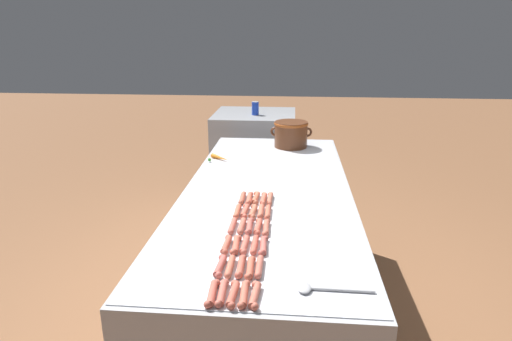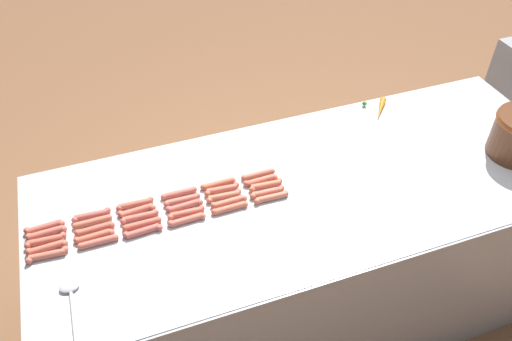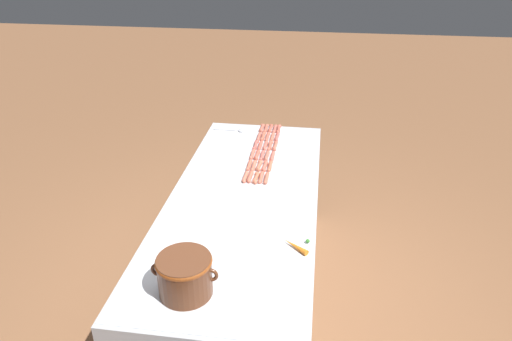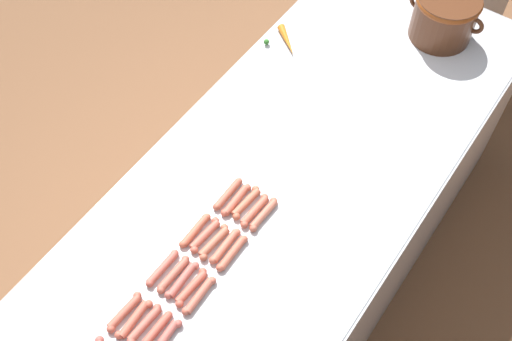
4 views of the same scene
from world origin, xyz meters
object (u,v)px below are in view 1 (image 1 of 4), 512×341
(hot_dog_12, at_px, (233,294))
(back_cabinet, at_px, (255,163))
(hot_dog_22, at_px, (261,211))
(bean_pot, at_px, (291,133))
(hot_dog_13, at_px, (241,266))
(hot_dog_16, at_px, (253,212))
(hot_dog_5, at_px, (242,198))
(hot_dog_7, at_px, (230,267))
(hot_dog_27, at_px, (266,228))
(hot_dog_29, at_px, (270,199))
(soda_can, at_px, (255,108))
(hot_dog_15, at_px, (250,226))
(hot_dog_25, at_px, (259,267))
(hot_dog_20, at_px, (255,245))
(hot_dog_26, at_px, (264,246))
(hot_dog_6, at_px, (222,293))
(hot_dog_10, at_px, (245,211))
(hot_dog_1, at_px, (220,266))
(hot_dog_21, at_px, (258,227))
(hot_dog_24, at_px, (255,295))
(serving_spoon, at_px, (317,289))
(hot_dog_3, at_px, (233,226))
(hot_dog_4, at_px, (237,211))
(hot_dog_9, at_px, (242,226))
(hot_dog_17, at_px, (256,198))
(hot_dog_28, at_px, (268,212))
(hot_dog_14, at_px, (245,245))
(hot_dog_11, at_px, (249,198))
(carrot, at_px, (220,158))
(hot_dog_0, at_px, (212,293))
(hot_dog_18, at_px, (244,294))
(hot_dog_2, at_px, (226,244))
(hot_dog_19, at_px, (250,268))

(hot_dog_12, bearing_deg, back_cabinet, 93.71)
(hot_dog_22, distance_m, bean_pot, 1.31)
(back_cabinet, relative_size, hot_dog_13, 6.65)
(hot_dog_16, bearing_deg, hot_dog_5, 112.92)
(hot_dog_7, height_order, hot_dog_27, same)
(hot_dog_16, distance_m, hot_dog_29, 0.19)
(back_cabinet, distance_m, soda_can, 0.58)
(hot_dog_15, xyz_separation_m, hot_dog_25, (0.07, -0.35, 0.00))
(hot_dog_20, bearing_deg, hot_dog_26, -5.78)
(hot_dog_6, relative_size, hot_dog_10, 1.00)
(hot_dog_1, bearing_deg, hot_dog_21, 72.07)
(hot_dog_24, xyz_separation_m, serving_spoon, (0.21, 0.06, -0.01))
(hot_dog_3, relative_size, hot_dog_4, 1.00)
(hot_dog_9, xyz_separation_m, hot_dog_27, (0.11, -0.01, 0.00))
(hot_dog_5, bearing_deg, hot_dog_29, 1.58)
(hot_dog_17, bearing_deg, back_cabinet, 95.34)
(hot_dog_28, bearing_deg, hot_dog_15, -113.68)
(hot_dog_9, xyz_separation_m, hot_dog_13, (0.04, -0.35, 0.00))
(hot_dog_22, relative_size, serving_spoon, 0.57)
(hot_dog_12, xyz_separation_m, hot_dog_26, (0.08, 0.35, 0.00))
(hot_dog_5, bearing_deg, hot_dog_25, -78.03)
(back_cabinet, bearing_deg, hot_dog_1, -87.61)
(bean_pot, bearing_deg, serving_spoon, -86.71)
(hot_dog_22, bearing_deg, hot_dog_27, -78.43)
(hot_dog_13, bearing_deg, hot_dog_20, 78.33)
(hot_dog_26, bearing_deg, hot_dog_14, 178.31)
(back_cabinet, relative_size, hot_dog_16, 6.67)
(hot_dog_10, height_order, hot_dog_22, same)
(back_cabinet, xyz_separation_m, hot_dog_7, (0.15, -2.69, 0.42))
(hot_dog_12, xyz_separation_m, hot_dog_27, (0.08, 0.52, 0.00))
(hot_dog_11, distance_m, carrot, 0.79)
(back_cabinet, distance_m, hot_dog_11, 2.04)
(soda_can, bearing_deg, hot_dog_0, -87.90)
(hot_dog_20, distance_m, hot_dog_22, 0.35)
(hot_dog_10, bearing_deg, hot_dog_13, -85.34)
(hot_dog_1, bearing_deg, hot_dog_4, 90.24)
(hot_dog_5, xyz_separation_m, hot_dog_18, (0.11, -0.87, 0.00))
(hot_dog_5, relative_size, hot_dog_25, 1.00)
(hot_dog_2, bearing_deg, hot_dog_5, 89.55)
(hot_dog_14, bearing_deg, hot_dog_12, -90.00)
(hot_dog_1, relative_size, hot_dog_7, 1.00)
(hot_dog_10, relative_size, carrot, 0.99)
(hot_dog_29, bearing_deg, hot_dog_16, -112.06)
(bean_pot, bearing_deg, hot_dog_19, -94.09)
(hot_dog_1, height_order, hot_dog_28, same)
(hot_dog_4, height_order, hot_dog_5, same)
(hot_dog_6, height_order, hot_dog_13, same)
(hot_dog_6, xyz_separation_m, hot_dog_12, (0.04, -0.00, 0.00))
(hot_dog_11, xyz_separation_m, hot_dog_26, (0.11, -0.52, 0.00))
(hot_dog_19, xyz_separation_m, hot_dog_28, (0.03, 0.53, 0.00))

